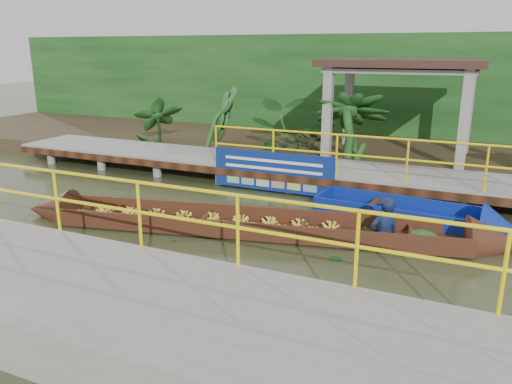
% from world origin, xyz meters
% --- Properties ---
extents(ground, '(80.00, 80.00, 0.00)m').
position_xyz_m(ground, '(0.00, 0.00, 0.00)').
color(ground, '#2C3319').
rests_on(ground, ground).
extents(land_strip, '(30.00, 8.00, 0.45)m').
position_xyz_m(land_strip, '(0.00, 7.50, 0.23)').
color(land_strip, '#322919').
rests_on(land_strip, ground).
extents(far_dock, '(16.00, 2.06, 1.66)m').
position_xyz_m(far_dock, '(0.02, 3.43, 0.48)').
color(far_dock, gray).
rests_on(far_dock, ground).
extents(near_dock, '(18.00, 2.40, 1.73)m').
position_xyz_m(near_dock, '(1.00, -4.20, 0.30)').
color(near_dock, gray).
rests_on(near_dock, ground).
extents(pavilion, '(4.40, 3.00, 3.00)m').
position_xyz_m(pavilion, '(3.00, 6.30, 2.82)').
color(pavilion, gray).
rests_on(pavilion, ground).
extents(foliage_backdrop, '(30.00, 0.80, 4.00)m').
position_xyz_m(foliage_backdrop, '(0.00, 10.00, 2.00)').
color(foliage_backdrop, '#123912').
rests_on(foliage_backdrop, ground).
extents(vendor_boat, '(9.90, 3.00, 2.03)m').
position_xyz_m(vendor_boat, '(1.56, -0.19, 0.21)').
color(vendor_boat, '#34180E').
rests_on(vendor_boat, ground).
extents(moored_blue_boat, '(4.07, 1.42, 0.95)m').
position_xyz_m(moored_blue_boat, '(4.79, 1.51, 0.17)').
color(moored_blue_boat, navy).
rests_on(moored_blue_boat, ground).
extents(blue_banner, '(3.17, 0.04, 0.99)m').
position_xyz_m(blue_banner, '(0.62, 2.48, 0.56)').
color(blue_banner, navy).
rests_on(blue_banner, ground).
extents(tropical_plants, '(14.42, 1.42, 1.77)m').
position_xyz_m(tropical_plants, '(1.61, 5.30, 1.33)').
color(tropical_plants, '#123912').
rests_on(tropical_plants, ground).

